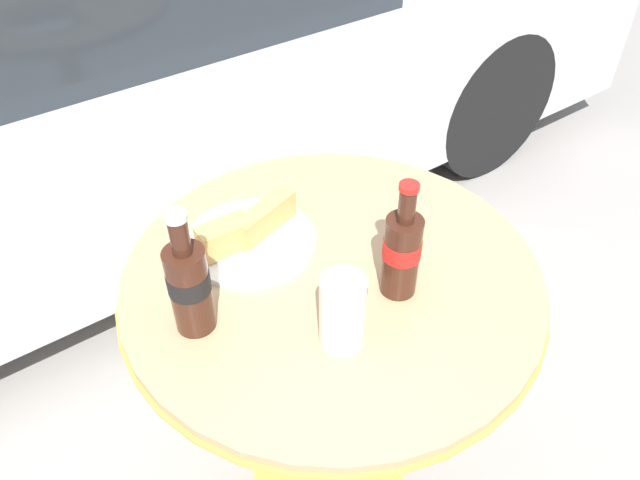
# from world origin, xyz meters

# --- Properties ---
(ground_plane) EXTENTS (30.00, 30.00, 0.00)m
(ground_plane) POSITION_xyz_m (0.00, 0.00, 0.00)
(ground_plane) COLOR gray
(bistro_table) EXTENTS (0.79, 0.79, 0.76)m
(bistro_table) POSITION_xyz_m (0.00, 0.00, 0.59)
(bistro_table) COLOR gold
(bistro_table) RESTS_ON ground_plane
(cola_bottle_left) EXTENTS (0.07, 0.07, 0.24)m
(cola_bottle_left) POSITION_xyz_m (-0.26, 0.03, 0.85)
(cola_bottle_left) COLOR #3D1E14
(cola_bottle_left) RESTS_ON bistro_table
(cola_bottle_right) EXTENTS (0.07, 0.07, 0.23)m
(cola_bottle_right) POSITION_xyz_m (0.07, -0.10, 0.85)
(cola_bottle_right) COLOR #3D1E14
(cola_bottle_right) RESTS_ON bistro_table
(drinking_glass) EXTENTS (0.08, 0.08, 0.14)m
(drinking_glass) POSITION_xyz_m (-0.08, -0.14, 0.82)
(drinking_glass) COLOR black
(drinking_glass) RESTS_ON bistro_table
(lunch_plate_near) EXTENTS (0.26, 0.26, 0.07)m
(lunch_plate_near) POSITION_xyz_m (-0.09, 0.16, 0.78)
(lunch_plate_near) COLOR white
(lunch_plate_near) RESTS_ON bistro_table
(parked_car) EXTENTS (4.08, 1.81, 1.28)m
(parked_car) POSITION_xyz_m (0.06, 1.61, 0.60)
(parked_car) COLOR #B7B7BC
(parked_car) RESTS_ON ground_plane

